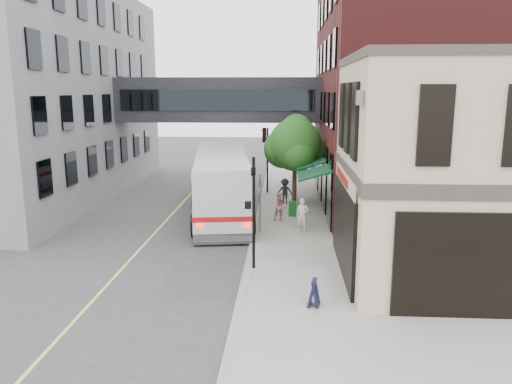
# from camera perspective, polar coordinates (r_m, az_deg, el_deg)

# --- Properties ---
(ground) EXTENTS (120.00, 120.00, 0.00)m
(ground) POSITION_cam_1_polar(r_m,az_deg,el_deg) (18.55, -1.92, -11.19)
(ground) COLOR #38383A
(ground) RESTS_ON ground
(sidewalk_main) EXTENTS (4.00, 60.00, 0.15)m
(sidewalk_main) POSITION_cam_1_polar(r_m,az_deg,el_deg) (31.83, 3.98, -1.32)
(sidewalk_main) COLOR gray
(sidewalk_main) RESTS_ON ground
(corner_building) EXTENTS (10.19, 8.12, 8.45)m
(corner_building) POSITION_cam_1_polar(r_m,az_deg,el_deg) (20.61, 24.27, 2.29)
(corner_building) COLOR #BAAC8E
(corner_building) RESTS_ON ground
(brick_building) EXTENTS (13.76, 18.00, 14.00)m
(brick_building) POSITION_cam_1_polar(r_m,az_deg,el_deg) (33.09, 18.34, 10.70)
(brick_building) COLOR #4D1818
(brick_building) RESTS_ON ground
(opposite_building) EXTENTS (14.00, 24.00, 14.00)m
(opposite_building) POSITION_cam_1_polar(r_m,az_deg,el_deg) (37.91, -26.48, 10.14)
(opposite_building) COLOR slate
(opposite_building) RESTS_ON ground
(skyway_bridge) EXTENTS (14.00, 3.18, 3.00)m
(skyway_bridge) POSITION_cam_1_polar(r_m,az_deg,el_deg) (35.33, -4.20, 10.47)
(skyway_bridge) COLOR black
(skyway_bridge) RESTS_ON ground
(traffic_signal_near) EXTENTS (0.44, 0.22, 4.60)m
(traffic_signal_near) POSITION_cam_1_polar(r_m,az_deg,el_deg) (19.52, -0.37, -0.82)
(traffic_signal_near) COLOR black
(traffic_signal_near) RESTS_ON sidewalk_main
(traffic_signal_far) EXTENTS (0.53, 0.28, 4.50)m
(traffic_signal_far) POSITION_cam_1_polar(r_m,az_deg,el_deg) (34.27, 1.09, 5.16)
(traffic_signal_far) COLOR black
(traffic_signal_far) RESTS_ON sidewalk_main
(street_sign_pole) EXTENTS (0.08, 0.75, 3.00)m
(street_sign_pole) POSITION_cam_1_polar(r_m,az_deg,el_deg) (24.62, 0.45, -0.71)
(street_sign_pole) COLOR gray
(street_sign_pole) RESTS_ON sidewalk_main
(street_tree) EXTENTS (3.80, 3.20, 5.60)m
(street_tree) POSITION_cam_1_polar(r_m,az_deg,el_deg) (30.42, 4.47, 5.40)
(street_tree) COLOR #382619
(street_tree) RESTS_ON sidewalk_main
(lane_marking) EXTENTS (0.12, 40.00, 0.01)m
(lane_marking) POSITION_cam_1_polar(r_m,az_deg,el_deg) (28.73, -10.06, -3.04)
(lane_marking) COLOR #D8CC4C
(lane_marking) RESTS_ON ground
(bus) EXTENTS (4.71, 13.41, 3.53)m
(bus) POSITION_cam_1_polar(r_m,az_deg,el_deg) (29.34, -3.97, 1.37)
(bus) COLOR silver
(bus) RESTS_ON ground
(pedestrian_a) EXTENTS (0.68, 0.50, 1.71)m
(pedestrian_a) POSITION_cam_1_polar(r_m,az_deg,el_deg) (25.25, 5.30, -2.61)
(pedestrian_a) COLOR silver
(pedestrian_a) RESTS_ON sidewalk_main
(pedestrian_b) EXTENTS (0.86, 0.72, 1.58)m
(pedestrian_b) POSITION_cam_1_polar(r_m,az_deg,el_deg) (27.13, 2.77, -1.71)
(pedestrian_b) COLOR pink
(pedestrian_b) RESTS_ON sidewalk_main
(pedestrian_c) EXTENTS (1.14, 0.78, 1.62)m
(pedestrian_c) POSITION_cam_1_polar(r_m,az_deg,el_deg) (31.09, 3.31, 0.04)
(pedestrian_c) COLOR black
(pedestrian_c) RESTS_ON sidewalk_main
(newspaper_box) EXTENTS (0.43, 0.38, 0.85)m
(newspaper_box) POSITION_cam_1_polar(r_m,az_deg,el_deg) (28.34, 4.18, -1.91)
(newspaper_box) COLOR #145B1D
(newspaper_box) RESTS_ON sidewalk_main
(sandwich_board) EXTENTS (0.43, 0.57, 0.91)m
(sandwich_board) POSITION_cam_1_polar(r_m,az_deg,el_deg) (16.92, 6.63, -11.35)
(sandwich_board) COLOR black
(sandwich_board) RESTS_ON sidewalk_main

